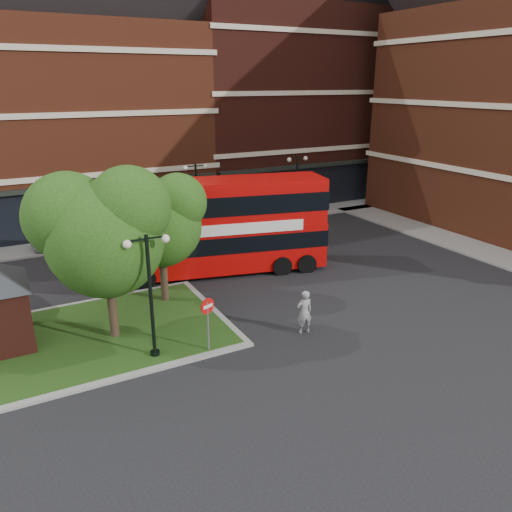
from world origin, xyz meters
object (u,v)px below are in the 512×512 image
woman (304,312)px  car_white (213,218)px  bus (217,220)px  car_silver (67,237)px

woman → car_white: 17.04m
bus → car_silver: bus is taller
bus → woman: 8.58m
woman → car_white: woman is taller
woman → car_silver: bearing=-60.8°
bus → car_silver: bearing=142.3°
woman → car_white: bearing=-94.2°
bus → woman: bearing=-74.7°
woman → car_white: size_ratio=0.45×
woman → car_silver: woman is taller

